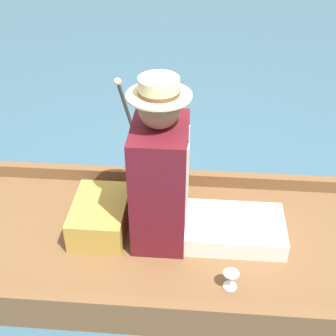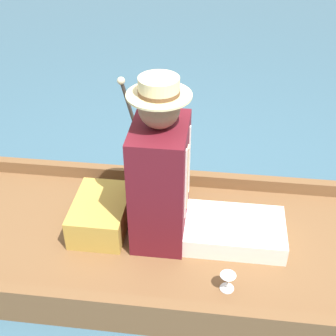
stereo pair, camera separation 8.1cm
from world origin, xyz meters
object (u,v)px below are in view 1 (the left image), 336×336
Objects in this scene: teddy_bear at (168,164)px; wine_glass at (231,277)px; walking_cane at (132,127)px; seated_person at (175,185)px.

teddy_bear is 0.80m from wine_glass.
walking_cane is (-0.75, -0.57, 0.37)m from wine_glass.
wine_glass is (0.70, 0.36, -0.15)m from teddy_bear.
seated_person is 0.49m from walking_cane.
seated_person is 0.37m from teddy_bear.
teddy_bear is at bearing -152.88° from wine_glass.
walking_cane is (-0.05, -0.21, 0.21)m from teddy_bear.
wine_glass is 1.01m from walking_cane.
seated_person is at bearing 11.00° from teddy_bear.
walking_cane is at bearing -136.53° from seated_person.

